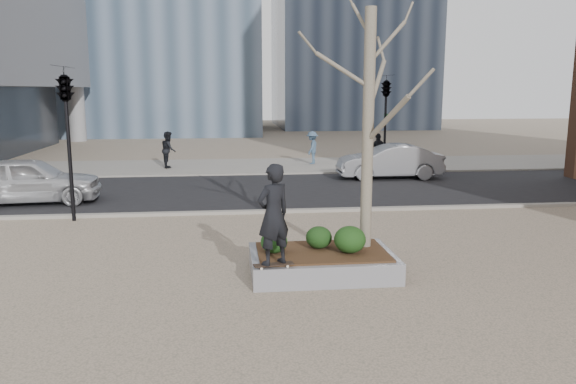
{
  "coord_description": "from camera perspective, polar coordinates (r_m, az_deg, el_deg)",
  "views": [
    {
      "loc": [
        -0.97,
        -11.24,
        3.84
      ],
      "look_at": [
        0.5,
        2.0,
        1.4
      ],
      "focal_mm": 35.0,
      "sensor_mm": 36.0,
      "label": 1
    }
  ],
  "objects": [
    {
      "name": "planter_mulch",
      "position": [
        11.9,
        3.48,
        -6.09
      ],
      "size": [
        2.7,
        1.7,
        0.04
      ],
      "primitive_type": "cube",
      "color": "#382314",
      "rests_on": "planter"
    },
    {
      "name": "police_car",
      "position": [
        20.92,
        -24.86,
        1.1
      ],
      "size": [
        4.82,
        2.29,
        1.59
      ],
      "primitive_type": "imported",
      "rotation": [
        0.0,
        0.0,
        1.66
      ],
      "color": "#BBBCC0",
      "rests_on": "street"
    },
    {
      "name": "shrub_left",
      "position": [
        11.69,
        -1.43,
        -5.07
      ],
      "size": [
        0.56,
        0.56,
        0.48
      ],
      "primitive_type": "ellipsoid",
      "color": "#113512",
      "rests_on": "planter_mulch"
    },
    {
      "name": "car_silver",
      "position": [
        24.78,
        10.27,
        3.08
      ],
      "size": [
        4.53,
        1.67,
        1.48
      ],
      "primitive_type": "imported",
      "rotation": [
        0.0,
        0.0,
        4.69
      ],
      "color": "gray",
      "rests_on": "street"
    },
    {
      "name": "pedestrian_b",
      "position": [
        29.14,
        2.47,
        4.53
      ],
      "size": [
        0.99,
        1.25,
        1.69
      ],
      "primitive_type": "imported",
      "rotation": [
        0.0,
        0.0,
        4.33
      ],
      "color": "#405973",
      "rests_on": "far_sidewalk"
    },
    {
      "name": "pedestrian_c",
      "position": [
        27.64,
        9.14,
        4.13
      ],
      "size": [
        1.09,
        0.69,
        1.73
      ],
      "primitive_type": "imported",
      "rotation": [
        0.0,
        0.0,
        3.43
      ],
      "color": "black",
      "rests_on": "far_sidewalk"
    },
    {
      "name": "pedestrian_a",
      "position": [
        28.3,
        -12.03,
        4.23
      ],
      "size": [
        0.77,
        0.94,
        1.79
      ],
      "primitive_type": "imported",
      "rotation": [
        0.0,
        0.0,
        1.68
      ],
      "color": "black",
      "rests_on": "far_sidewalk"
    },
    {
      "name": "traffic_light_far",
      "position": [
        26.94,
        9.84,
        6.85
      ],
      "size": [
        0.6,
        2.48,
        4.5
      ],
      "primitive_type": null,
      "color": "black",
      "rests_on": "ground"
    },
    {
      "name": "far_sidewalk",
      "position": [
        28.51,
        -4.33,
        2.64
      ],
      "size": [
        60.0,
        6.0,
        0.02
      ],
      "primitive_type": "cube",
      "color": "gray",
      "rests_on": "ground"
    },
    {
      "name": "planter",
      "position": [
        11.97,
        3.46,
        -7.22
      ],
      "size": [
        3.0,
        2.0,
        0.45
      ],
      "primitive_type": "cube",
      "color": "gray",
      "rests_on": "ground"
    },
    {
      "name": "shrub_middle",
      "position": [
        12.03,
        3.15,
        -4.63
      ],
      "size": [
        0.56,
        0.56,
        0.48
      ],
      "primitive_type": "ellipsoid",
      "color": "#103412",
      "rests_on": "planter_mulch"
    },
    {
      "name": "sycamore_tree",
      "position": [
        11.92,
        8.22,
        10.03
      ],
      "size": [
        2.8,
        2.8,
        6.6
      ],
      "primitive_type": null,
      "color": "gray",
      "rests_on": "planter_mulch"
    },
    {
      "name": "street",
      "position": [
        21.6,
        -3.66,
        0.15
      ],
      "size": [
        60.0,
        8.0,
        0.02
      ],
      "primitive_type": "cube",
      "color": "black",
      "rests_on": "ground"
    },
    {
      "name": "skateboarder",
      "position": [
        10.66,
        -1.5,
        -2.3
      ],
      "size": [
        0.85,
        0.77,
        1.95
      ],
      "primitive_type": "imported",
      "rotation": [
        0.0,
        0.0,
        3.68
      ],
      "color": "black",
      "rests_on": "skateboard"
    },
    {
      "name": "skateboard",
      "position": [
        10.92,
        -1.47,
        -7.5
      ],
      "size": [
        0.8,
        0.33,
        0.08
      ],
      "primitive_type": null,
      "rotation": [
        0.0,
        0.0,
        0.17
      ],
      "color": "black",
      "rests_on": "planter"
    },
    {
      "name": "ground",
      "position": [
        11.92,
        -1.34,
        -8.42
      ],
      "size": [
        120.0,
        120.0,
        0.0
      ],
      "primitive_type": "plane",
      "color": "tan",
      "rests_on": "ground"
    },
    {
      "name": "shrub_right",
      "position": [
        11.75,
        6.31,
        -4.82
      ],
      "size": [
        0.66,
        0.66,
        0.56
      ],
      "primitive_type": "ellipsoid",
      "color": "#143D13",
      "rests_on": "planter_mulch"
    },
    {
      "name": "traffic_light_near",
      "position": [
        17.51,
        -21.37,
        4.46
      ],
      "size": [
        0.6,
        2.48,
        4.5
      ],
      "primitive_type": null,
      "color": "black",
      "rests_on": "ground"
    }
  ]
}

